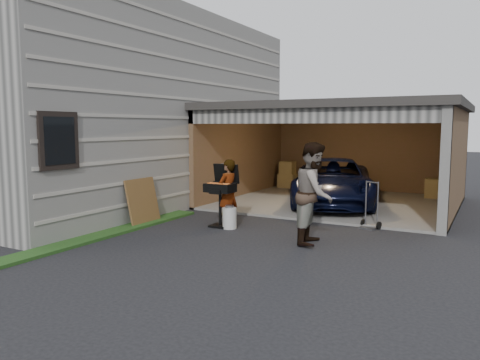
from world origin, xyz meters
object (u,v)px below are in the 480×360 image
(woman, at_px, (228,193))
(hand_truck, at_px, (370,219))
(plywood_panel, at_px, (143,201))
(minivan, at_px, (333,184))
(man, at_px, (314,193))
(propane_tank, at_px, (230,218))
(bbq_grill, at_px, (221,190))

(woman, height_order, hand_truck, woman)
(plywood_panel, relative_size, hand_truck, 1.02)
(minivan, height_order, hand_truck, minivan)
(man, relative_size, hand_truck, 1.86)
(hand_truck, bearing_deg, plywood_panel, -138.52)
(minivan, relative_size, propane_tank, 9.92)
(propane_tank, xyz_separation_m, plywood_panel, (-2.01, -0.55, 0.30))
(bbq_grill, relative_size, plywood_panel, 1.31)
(plywood_panel, bearing_deg, hand_truck, 23.50)
(propane_tank, bearing_deg, woman, 126.87)
(minivan, bearing_deg, man, -94.60)
(minivan, height_order, woman, woman)
(man, bearing_deg, propane_tank, 72.23)
(minivan, height_order, man, man)
(plywood_panel, bearing_deg, bbq_grill, 20.15)
(minivan, xyz_separation_m, plywood_panel, (-3.12, -4.56, -0.12))
(minivan, distance_m, bbq_grill, 4.16)
(plywood_panel, bearing_deg, propane_tank, 15.40)
(hand_truck, bearing_deg, minivan, 141.47)
(man, height_order, plywood_panel, man)
(woman, xyz_separation_m, bbq_grill, (-0.10, -0.14, 0.07))
(woman, xyz_separation_m, propane_tank, (0.17, -0.23, -0.53))
(woman, xyz_separation_m, hand_truck, (2.92, 1.29, -0.56))
(minivan, relative_size, hand_truck, 4.40)
(minivan, relative_size, man, 2.37)
(propane_tank, distance_m, plywood_panel, 2.11)
(bbq_grill, distance_m, propane_tank, 0.67)
(minivan, bearing_deg, propane_tank, -122.93)
(man, distance_m, hand_truck, 2.13)
(bbq_grill, relative_size, hand_truck, 1.33)
(woman, distance_m, propane_tank, 0.60)
(propane_tank, bearing_deg, hand_truck, 28.86)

